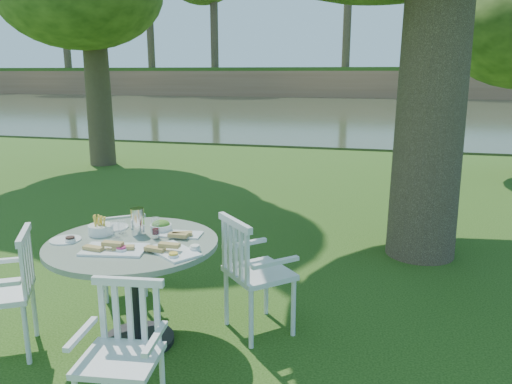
# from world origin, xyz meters

# --- Properties ---
(ground) EXTENTS (140.00, 140.00, 0.00)m
(ground) POSITION_xyz_m (0.00, 0.00, 0.00)
(ground) COLOR #19390B
(ground) RESTS_ON ground
(table) EXTENTS (1.28, 1.28, 0.84)m
(table) POSITION_xyz_m (-0.51, -1.52, 0.66)
(table) COLOR black
(table) RESTS_ON ground
(chair_ne) EXTENTS (0.67, 0.67, 0.97)m
(chair_ne) POSITION_xyz_m (0.29, -1.15, 0.57)
(chair_ne) COLOR white
(chair_ne) RESTS_ON ground
(chair_nw) EXTENTS (0.56, 0.55, 0.81)m
(chair_nw) POSITION_xyz_m (-1.02, -0.79, 0.48)
(chair_nw) COLOR white
(chair_nw) RESTS_ON ground
(chair_sw) EXTENTS (0.62, 0.64, 0.94)m
(chair_sw) POSITION_xyz_m (-1.32, -1.85, 0.55)
(chair_sw) COLOR white
(chair_sw) RESTS_ON ground
(chair_se) EXTENTS (0.49, 0.47, 0.87)m
(chair_se) POSITION_xyz_m (-0.15, -2.33, 0.51)
(chair_se) COLOR white
(chair_se) RESTS_ON ground
(tableware) EXTENTS (1.23, 0.76, 0.21)m
(tableware) POSITION_xyz_m (-0.55, -1.46, 0.88)
(tableware) COLOR white
(tableware) RESTS_ON table
(river) EXTENTS (100.00, 28.00, 0.12)m
(river) POSITION_xyz_m (0.00, 23.00, 0.00)
(river) COLOR #2E3720
(river) RESTS_ON ground
(far_bank) EXTENTS (100.00, 18.00, 15.20)m
(far_bank) POSITION_xyz_m (0.28, 41.12, 7.25)
(far_bank) COLOR #8C5D41
(far_bank) RESTS_ON ground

